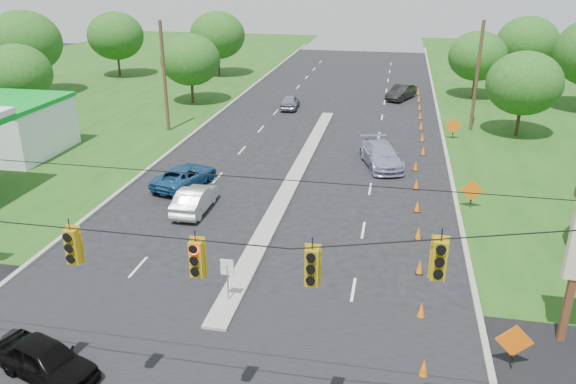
# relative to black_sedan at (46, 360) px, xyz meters

# --- Properties ---
(curb_left) EXTENTS (0.25, 110.00, 0.16)m
(curb_left) POSITION_rel_black_sedan_xyz_m (-5.34, 29.46, -0.67)
(curb_left) COLOR gray
(curb_left) RESTS_ON ground
(curb_right) EXTENTS (0.25, 110.00, 0.16)m
(curb_right) POSITION_rel_black_sedan_xyz_m (14.86, 29.46, -0.67)
(curb_right) COLOR gray
(curb_right) RESTS_ON ground
(median) EXTENTS (1.00, 34.00, 0.18)m
(median) POSITION_rel_black_sedan_xyz_m (4.76, 20.46, -0.67)
(median) COLOR gray
(median) RESTS_ON ground
(median_sign) EXTENTS (0.55, 0.06, 2.05)m
(median_sign) POSITION_rel_black_sedan_xyz_m (4.76, 5.46, 0.80)
(median_sign) COLOR gray
(median_sign) RESTS_ON ground
(signal_span) EXTENTS (25.60, 0.32, 9.00)m
(signal_span) POSITION_rel_black_sedan_xyz_m (4.71, -1.54, 4.30)
(signal_span) COLOR #422D1C
(signal_span) RESTS_ON ground
(utility_pole_far_left) EXTENTS (0.28, 0.28, 9.00)m
(utility_pole_far_left) POSITION_rel_black_sedan_xyz_m (-7.74, 29.46, 3.83)
(utility_pole_far_left) COLOR #422D1C
(utility_pole_far_left) RESTS_ON ground
(utility_pole_far_right) EXTENTS (0.28, 0.28, 9.00)m
(utility_pole_far_right) POSITION_rel_black_sedan_xyz_m (17.26, 34.46, 3.83)
(utility_pole_far_right) COLOR #422D1C
(utility_pole_far_right) RESTS_ON ground
(cone_0) EXTENTS (0.32, 0.32, 0.70)m
(cone_0) POSITION_rel_black_sedan_xyz_m (12.57, 2.46, -0.32)
(cone_0) COLOR orange
(cone_0) RESTS_ON ground
(cone_1) EXTENTS (0.32, 0.32, 0.70)m
(cone_1) POSITION_rel_black_sedan_xyz_m (12.57, 5.96, -0.32)
(cone_1) COLOR orange
(cone_1) RESTS_ON ground
(cone_2) EXTENTS (0.32, 0.32, 0.70)m
(cone_2) POSITION_rel_black_sedan_xyz_m (12.57, 9.46, -0.32)
(cone_2) COLOR orange
(cone_2) RESTS_ON ground
(cone_3) EXTENTS (0.32, 0.32, 0.70)m
(cone_3) POSITION_rel_black_sedan_xyz_m (12.57, 12.96, -0.32)
(cone_3) COLOR orange
(cone_3) RESTS_ON ground
(cone_4) EXTENTS (0.32, 0.32, 0.70)m
(cone_4) POSITION_rel_black_sedan_xyz_m (12.57, 16.46, -0.32)
(cone_4) COLOR orange
(cone_4) RESTS_ON ground
(cone_5) EXTENTS (0.32, 0.32, 0.70)m
(cone_5) POSITION_rel_black_sedan_xyz_m (12.57, 19.96, -0.32)
(cone_5) COLOR orange
(cone_5) RESTS_ON ground
(cone_6) EXTENTS (0.32, 0.32, 0.70)m
(cone_6) POSITION_rel_black_sedan_xyz_m (12.57, 23.46, -0.32)
(cone_6) COLOR orange
(cone_6) RESTS_ON ground
(cone_7) EXTENTS (0.32, 0.32, 0.70)m
(cone_7) POSITION_rel_black_sedan_xyz_m (13.17, 26.96, -0.32)
(cone_7) COLOR orange
(cone_7) RESTS_ON ground
(cone_8) EXTENTS (0.32, 0.32, 0.70)m
(cone_8) POSITION_rel_black_sedan_xyz_m (13.17, 30.46, -0.32)
(cone_8) COLOR orange
(cone_8) RESTS_ON ground
(cone_9) EXTENTS (0.32, 0.32, 0.70)m
(cone_9) POSITION_rel_black_sedan_xyz_m (13.17, 33.96, -0.32)
(cone_9) COLOR orange
(cone_9) RESTS_ON ground
(cone_10) EXTENTS (0.32, 0.32, 0.70)m
(cone_10) POSITION_rel_black_sedan_xyz_m (13.17, 37.46, -0.32)
(cone_10) COLOR orange
(cone_10) RESTS_ON ground
(cone_11) EXTENTS (0.32, 0.32, 0.70)m
(cone_11) POSITION_rel_black_sedan_xyz_m (13.17, 40.96, -0.32)
(cone_11) COLOR orange
(cone_11) RESTS_ON ground
(cone_12) EXTENTS (0.32, 0.32, 0.70)m
(cone_12) POSITION_rel_black_sedan_xyz_m (13.17, 44.46, -0.32)
(cone_12) COLOR orange
(cone_12) RESTS_ON ground
(cone_13) EXTENTS (0.32, 0.32, 0.70)m
(cone_13) POSITION_rel_black_sedan_xyz_m (13.17, 47.96, -0.32)
(cone_13) COLOR orange
(cone_13) RESTS_ON ground
(work_sign_0) EXTENTS (1.27, 0.58, 1.37)m
(work_sign_0) POSITION_rel_black_sedan_xyz_m (15.56, 3.46, 0.43)
(work_sign_0) COLOR black
(work_sign_0) RESTS_ON ground
(work_sign_1) EXTENTS (1.27, 0.58, 1.37)m
(work_sign_1) POSITION_rel_black_sedan_xyz_m (15.56, 17.46, 0.43)
(work_sign_1) COLOR black
(work_sign_1) RESTS_ON ground
(work_sign_2) EXTENTS (1.27, 0.58, 1.37)m
(work_sign_2) POSITION_rel_black_sedan_xyz_m (15.56, 31.46, 0.43)
(work_sign_2) COLOR black
(work_sign_2) RESTS_ON ground
(tree_2) EXTENTS (5.88, 5.88, 6.86)m
(tree_2) POSITION_rel_black_sedan_xyz_m (-21.24, 29.46, 3.67)
(tree_2) COLOR black
(tree_2) RESTS_ON ground
(tree_3) EXTENTS (7.56, 7.56, 8.82)m
(tree_3) POSITION_rel_black_sedan_xyz_m (-27.24, 39.46, 4.91)
(tree_3) COLOR black
(tree_3) RESTS_ON ground
(tree_4) EXTENTS (6.72, 6.72, 7.84)m
(tree_4) POSITION_rel_black_sedan_xyz_m (-23.24, 51.46, 4.29)
(tree_4) COLOR black
(tree_4) RESTS_ON ground
(tree_5) EXTENTS (5.88, 5.88, 6.86)m
(tree_5) POSITION_rel_black_sedan_xyz_m (-9.24, 39.46, 3.67)
(tree_5) COLOR black
(tree_5) RESTS_ON ground
(tree_6) EXTENTS (6.72, 6.72, 7.84)m
(tree_6) POSITION_rel_black_sedan_xyz_m (-11.24, 54.46, 4.29)
(tree_6) COLOR black
(tree_6) RESTS_ON ground
(tree_9) EXTENTS (5.88, 5.88, 6.86)m
(tree_9) POSITION_rel_black_sedan_xyz_m (20.76, 33.46, 3.67)
(tree_9) COLOR black
(tree_9) RESTS_ON ground
(tree_11) EXTENTS (6.72, 6.72, 7.84)m
(tree_11) POSITION_rel_black_sedan_xyz_m (24.76, 54.46, 4.29)
(tree_11) COLOR black
(tree_11) RESTS_ON ground
(tree_12) EXTENTS (5.88, 5.88, 6.86)m
(tree_12) POSITION_rel_black_sedan_xyz_m (18.76, 47.46, 3.67)
(tree_12) COLOR black
(tree_12) RESTS_ON ground
(black_sedan) EXTENTS (4.21, 2.72, 1.33)m
(black_sedan) POSITION_rel_black_sedan_xyz_m (0.00, 0.00, 0.00)
(black_sedan) COLOR black
(black_sedan) RESTS_ON ground
(white_sedan) EXTENTS (1.54, 4.32, 1.42)m
(white_sedan) POSITION_rel_black_sedan_xyz_m (0.16, 14.17, 0.04)
(white_sedan) COLOR #B8B4B5
(white_sedan) RESTS_ON ground
(blue_pickup) EXTENTS (3.38, 5.35, 1.38)m
(blue_pickup) POSITION_rel_black_sedan_xyz_m (-1.76, 17.65, 0.02)
(blue_pickup) COLOR navy
(blue_pickup) RESTS_ON ground
(silver_car_far) EXTENTS (3.69, 5.90, 1.59)m
(silver_car_far) POSITION_rel_black_sedan_xyz_m (10.20, 23.95, 0.13)
(silver_car_far) COLOR #8A8AAB
(silver_car_far) RESTS_ON ground
(silver_car_oncoming) EXTENTS (1.78, 4.01, 1.34)m
(silver_car_oncoming) POSITION_rel_black_sedan_xyz_m (0.82, 39.11, 0.00)
(silver_car_oncoming) COLOR slate
(silver_car_oncoming) RESTS_ON ground
(dark_car_receding) EXTENTS (3.25, 4.86, 1.51)m
(dark_car_receding) POSITION_rel_black_sedan_xyz_m (11.37, 45.30, 0.09)
(dark_car_receding) COLOR black
(dark_car_receding) RESTS_ON ground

